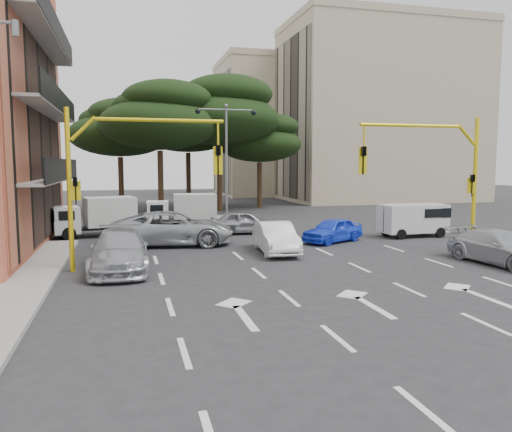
{
  "coord_description": "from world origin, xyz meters",
  "views": [
    {
      "loc": [
        -6.6,
        -17.25,
        4.0
      ],
      "look_at": [
        -0.91,
        4.58,
        1.6
      ],
      "focal_mm": 35.0,
      "sensor_mm": 36.0,
      "label": 1
    }
  ],
  "objects_px": {
    "car_silver_parked": "(501,248)",
    "box_truck_a": "(95,217)",
    "street_lamp_center": "(226,142)",
    "car_silver_wagon": "(119,251)",
    "van_white": "(413,220)",
    "box_truck_b": "(182,211)",
    "car_silver_cross_a": "(172,228)",
    "signal_mast_left": "(120,166)",
    "car_blue_compact": "(333,230)",
    "car_white_hatch": "(276,238)",
    "car_silver_cross_b": "(244,222)",
    "signal_mast_right": "(441,166)"
  },
  "relations": [
    {
      "from": "car_silver_parked",
      "to": "box_truck_a",
      "type": "height_order",
      "value": "box_truck_a"
    },
    {
      "from": "street_lamp_center",
      "to": "car_silver_wagon",
      "type": "xyz_separation_m",
      "value": [
        -6.91,
        -14.19,
        -4.68
      ]
    },
    {
      "from": "car_silver_parked",
      "to": "van_white",
      "type": "distance_m",
      "value": 7.59
    },
    {
      "from": "car_silver_wagon",
      "to": "box_truck_b",
      "type": "bearing_deg",
      "value": 73.88
    },
    {
      "from": "van_white",
      "to": "car_silver_cross_a",
      "type": "bearing_deg",
      "value": -93.86
    },
    {
      "from": "signal_mast_left",
      "to": "van_white",
      "type": "bearing_deg",
      "value": 17.16
    },
    {
      "from": "van_white",
      "to": "box_truck_a",
      "type": "height_order",
      "value": "box_truck_a"
    },
    {
      "from": "van_white",
      "to": "box_truck_b",
      "type": "bearing_deg",
      "value": -122.28
    },
    {
      "from": "car_blue_compact",
      "to": "car_silver_wagon",
      "type": "distance_m",
      "value": 11.23
    },
    {
      "from": "street_lamp_center",
      "to": "box_truck_a",
      "type": "bearing_deg",
      "value": -149.14
    },
    {
      "from": "car_white_hatch",
      "to": "signal_mast_left",
      "type": "bearing_deg",
      "value": -159.62
    },
    {
      "from": "car_silver_cross_b",
      "to": "car_silver_parked",
      "type": "bearing_deg",
      "value": -139.46
    },
    {
      "from": "box_truck_b",
      "to": "signal_mast_right",
      "type": "bearing_deg",
      "value": -134.85
    },
    {
      "from": "car_silver_cross_a",
      "to": "car_silver_parked",
      "type": "distance_m",
      "value": 14.55
    },
    {
      "from": "signal_mast_left",
      "to": "street_lamp_center",
      "type": "relative_size",
      "value": 0.77
    },
    {
      "from": "signal_mast_left",
      "to": "car_blue_compact",
      "type": "height_order",
      "value": "signal_mast_left"
    },
    {
      "from": "car_silver_cross_a",
      "to": "box_truck_b",
      "type": "height_order",
      "value": "box_truck_b"
    },
    {
      "from": "car_silver_cross_a",
      "to": "box_truck_a",
      "type": "distance_m",
      "value": 5.47
    },
    {
      "from": "car_blue_compact",
      "to": "car_silver_parked",
      "type": "bearing_deg",
      "value": 3.21
    },
    {
      "from": "car_silver_cross_b",
      "to": "box_truck_a",
      "type": "xyz_separation_m",
      "value": [
        -8.11,
        0.93,
        0.41
      ]
    },
    {
      "from": "car_silver_cross_b",
      "to": "box_truck_b",
      "type": "height_order",
      "value": "box_truck_b"
    },
    {
      "from": "car_silver_wagon",
      "to": "box_truck_a",
      "type": "distance_m",
      "value": 9.35
    },
    {
      "from": "car_silver_wagon",
      "to": "car_silver_cross_b",
      "type": "relative_size",
      "value": 1.32
    },
    {
      "from": "signal_mast_right",
      "to": "car_white_hatch",
      "type": "relative_size",
      "value": 1.45
    },
    {
      "from": "signal_mast_left",
      "to": "car_silver_parked",
      "type": "distance_m",
      "value": 15.13
    },
    {
      "from": "van_white",
      "to": "box_truck_a",
      "type": "distance_m",
      "value": 17.32
    },
    {
      "from": "car_white_hatch",
      "to": "car_blue_compact",
      "type": "bearing_deg",
      "value": 34.64
    },
    {
      "from": "car_white_hatch",
      "to": "car_blue_compact",
      "type": "distance_m",
      "value": 4.25
    },
    {
      "from": "car_silver_cross_a",
      "to": "signal_mast_right",
      "type": "bearing_deg",
      "value": -106.62
    },
    {
      "from": "car_white_hatch",
      "to": "car_silver_cross_b",
      "type": "bearing_deg",
      "value": 94.2
    },
    {
      "from": "car_blue_compact",
      "to": "car_silver_parked",
      "type": "height_order",
      "value": "car_silver_parked"
    },
    {
      "from": "car_blue_compact",
      "to": "van_white",
      "type": "xyz_separation_m",
      "value": [
        5.01,
        0.7,
        0.29
      ]
    },
    {
      "from": "car_silver_cross_a",
      "to": "car_silver_cross_b",
      "type": "relative_size",
      "value": 1.53
    },
    {
      "from": "street_lamp_center",
      "to": "box_truck_a",
      "type": "distance_m",
      "value": 10.57
    },
    {
      "from": "signal_mast_right",
      "to": "car_silver_parked",
      "type": "xyz_separation_m",
      "value": [
        0.91,
        -2.82,
        -3.22
      ]
    },
    {
      "from": "car_white_hatch",
      "to": "car_blue_compact",
      "type": "xyz_separation_m",
      "value": [
        3.67,
        2.14,
        -0.07
      ]
    },
    {
      "from": "box_truck_b",
      "to": "car_silver_cross_a",
      "type": "bearing_deg",
      "value": 173.69
    },
    {
      "from": "car_blue_compact",
      "to": "car_silver_parked",
      "type": "distance_m",
      "value": 8.04
    },
    {
      "from": "signal_mast_right",
      "to": "van_white",
      "type": "relative_size",
      "value": 1.66
    },
    {
      "from": "car_silver_wagon",
      "to": "box_truck_b",
      "type": "distance_m",
      "value": 12.33
    },
    {
      "from": "signal_mast_left",
      "to": "car_silver_parked",
      "type": "relative_size",
      "value": 1.31
    },
    {
      "from": "street_lamp_center",
      "to": "car_silver_parked",
      "type": "distance_m",
      "value": 19.11
    },
    {
      "from": "car_silver_wagon",
      "to": "box_truck_a",
      "type": "xyz_separation_m",
      "value": [
        -1.35,
        9.25,
        0.33
      ]
    },
    {
      "from": "car_blue_compact",
      "to": "box_truck_b",
      "type": "height_order",
      "value": "box_truck_b"
    },
    {
      "from": "car_silver_cross_a",
      "to": "box_truck_a",
      "type": "relative_size",
      "value": 1.37
    },
    {
      "from": "box_truck_a",
      "to": "car_silver_wagon",
      "type": "bearing_deg",
      "value": 175.43
    },
    {
      "from": "street_lamp_center",
      "to": "car_silver_cross_b",
      "type": "relative_size",
      "value": 1.99
    },
    {
      "from": "car_silver_wagon",
      "to": "car_silver_cross_a",
      "type": "height_order",
      "value": "car_silver_cross_a"
    },
    {
      "from": "car_silver_cross_b",
      "to": "box_truck_b",
      "type": "distance_m",
      "value": 4.68
    },
    {
      "from": "street_lamp_center",
      "to": "car_silver_parked",
      "type": "height_order",
      "value": "street_lamp_center"
    }
  ]
}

